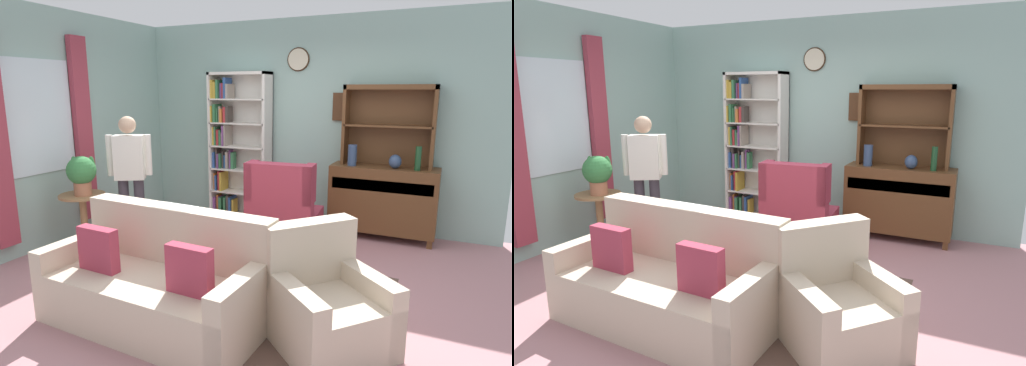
# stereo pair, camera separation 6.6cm
# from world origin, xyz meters

# --- Properties ---
(ground_plane) EXTENTS (5.40, 4.60, 0.02)m
(ground_plane) POSITION_xyz_m (0.00, 0.00, -0.01)
(ground_plane) COLOR #B27A7F
(wall_back) EXTENTS (5.00, 0.09, 2.80)m
(wall_back) POSITION_xyz_m (0.00, 2.13, 1.41)
(wall_back) COLOR #93B7AD
(wall_back) RESTS_ON ground_plane
(wall_left) EXTENTS (0.16, 4.20, 2.80)m
(wall_left) POSITION_xyz_m (-2.52, -0.02, 1.40)
(wall_left) COLOR #93B7AD
(wall_left) RESTS_ON ground_plane
(area_rug) EXTENTS (2.55, 1.89, 0.01)m
(area_rug) POSITION_xyz_m (0.20, -0.30, 0.00)
(area_rug) COLOR brown
(area_rug) RESTS_ON ground_plane
(bookshelf) EXTENTS (0.90, 0.30, 2.10)m
(bookshelf) POSITION_xyz_m (-1.05, 1.94, 1.04)
(bookshelf) COLOR silver
(bookshelf) RESTS_ON ground_plane
(sideboard) EXTENTS (1.30, 0.45, 0.92)m
(sideboard) POSITION_xyz_m (1.09, 1.86, 0.51)
(sideboard) COLOR brown
(sideboard) RESTS_ON ground_plane
(sideboard_hutch) EXTENTS (1.10, 0.26, 1.00)m
(sideboard_hutch) POSITION_xyz_m (1.09, 1.97, 1.56)
(sideboard_hutch) COLOR brown
(sideboard_hutch) RESTS_ON sideboard
(vase_tall) EXTENTS (0.11, 0.11, 0.26)m
(vase_tall) POSITION_xyz_m (0.70, 1.78, 1.05)
(vase_tall) COLOR #33476B
(vase_tall) RESTS_ON sideboard
(vase_round) EXTENTS (0.15, 0.15, 0.17)m
(vase_round) POSITION_xyz_m (1.22, 1.79, 1.01)
(vase_round) COLOR #33476B
(vase_round) RESTS_ON sideboard
(bottle_wine) EXTENTS (0.07, 0.07, 0.29)m
(bottle_wine) POSITION_xyz_m (1.48, 1.77, 1.06)
(bottle_wine) COLOR #194223
(bottle_wine) RESTS_ON sideboard
(couch_floral) EXTENTS (1.83, 0.93, 0.90)m
(couch_floral) POSITION_xyz_m (-0.22, -1.00, 0.31)
(couch_floral) COLOR beige
(couch_floral) RESTS_ON ground_plane
(armchair_floral) EXTENTS (1.08, 1.08, 0.88)m
(armchair_floral) POSITION_xyz_m (1.10, -0.74, 0.29)
(armchair_floral) COLOR beige
(armchair_floral) RESTS_ON ground_plane
(wingback_chair) EXTENTS (0.85, 0.87, 1.05)m
(wingback_chair) POSITION_xyz_m (0.08, 1.01, 0.38)
(wingback_chair) COLOR #A33347
(wingback_chair) RESTS_ON ground_plane
(plant_stand) EXTENTS (0.52, 0.52, 0.66)m
(plant_stand) POSITION_xyz_m (-2.04, -0.03, 0.41)
(plant_stand) COLOR #997047
(plant_stand) RESTS_ON ground_plane
(potted_plant_large) EXTENTS (0.33, 0.33, 0.45)m
(potted_plant_large) POSITION_xyz_m (-1.99, -0.05, 0.93)
(potted_plant_large) COLOR #AD6B4C
(potted_plant_large) RESTS_ON plant_stand
(person_reading) EXTENTS (0.49, 0.34, 1.56)m
(person_reading) POSITION_xyz_m (-1.60, 0.32, 0.91)
(person_reading) COLOR #38333D
(person_reading) RESTS_ON ground_plane
(coffee_table) EXTENTS (0.80, 0.50, 0.42)m
(coffee_table) POSITION_xyz_m (-0.23, -0.27, 0.35)
(coffee_table) COLOR brown
(coffee_table) RESTS_ON ground_plane
(book_stack) EXTENTS (0.21, 0.15, 0.07)m
(book_stack) POSITION_xyz_m (-0.11, -0.36, 0.46)
(book_stack) COLOR gray
(book_stack) RESTS_ON coffee_table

